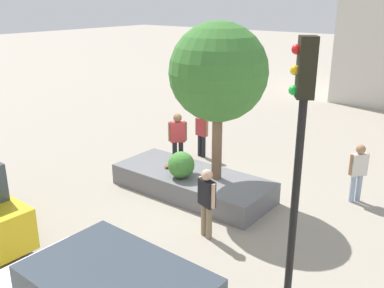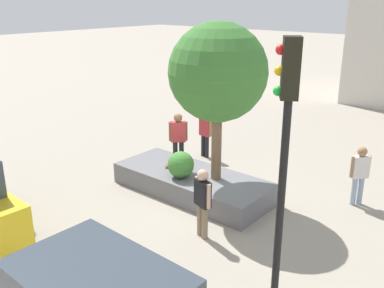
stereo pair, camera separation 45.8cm
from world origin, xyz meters
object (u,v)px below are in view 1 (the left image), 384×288
plaza_tree (218,73)px  pedestrian_crossing (207,198)px  planter_ledge (192,183)px  passerby_with_bag (202,131)px  traffic_light_median (299,150)px  bystander_watching (358,169)px  skateboarder (178,136)px  skateboard (178,166)px

plaza_tree → pedestrian_crossing: plaza_tree is taller
planter_ledge → passerby_with_bag: (1.61, -2.65, 0.66)m
traffic_light_median → pedestrian_crossing: (2.94, -1.83, -2.37)m
planter_ledge → bystander_watching: size_ratio=2.81×
bystander_watching → pedestrian_crossing: (2.21, 4.10, 0.03)m
traffic_light_median → bystander_watching: 6.43m
skateboarder → passerby_with_bag: skateboarder is taller
plaza_tree → skateboarder: size_ratio=2.66×
skateboarder → passerby_with_bag: (1.05, -2.60, -0.66)m
planter_ledge → passerby_with_bag: 3.17m
traffic_light_median → passerby_with_bag: 9.18m
skateboarder → traffic_light_median: 6.62m
skateboard → passerby_with_bag: (1.05, -2.60, 0.29)m
planter_ledge → pedestrian_crossing: 2.56m
passerby_with_bag → pedestrian_crossing: pedestrian_crossing is taller
bystander_watching → pedestrian_crossing: pedestrian_crossing is taller
traffic_light_median → bystander_watching: bearing=-82.9°
passerby_with_bag → bystander_watching: bearing=177.2°
planter_ledge → skateboarder: bearing=-5.0°
planter_ledge → plaza_tree: plaza_tree is taller
planter_ledge → skateboard: bearing=-5.0°
plaza_tree → bystander_watching: size_ratio=2.55×
plaza_tree → skateboarder: 2.38m
bystander_watching → skateboard: bearing=27.1°
skateboard → passerby_with_bag: bearing=-68.1°
skateboard → pedestrian_crossing: size_ratio=0.46×
planter_ledge → pedestrian_crossing: bearing=135.8°
plaza_tree → passerby_with_bag: bearing=-46.6°
planter_ledge → plaza_tree: (-0.76, -0.15, 3.30)m
plaza_tree → planter_ledge: bearing=11.2°
passerby_with_bag → pedestrian_crossing: 5.53m
traffic_light_median → planter_ledge: bearing=-37.0°
skateboard → pedestrian_crossing: (-2.34, 1.77, 0.32)m
plaza_tree → skateboard: plaza_tree is taller
skateboarder → bystander_watching: bearing=-152.9°
pedestrian_crossing → plaza_tree: bearing=-61.5°
planter_ledge → skateboard: 0.68m
plaza_tree → traffic_light_median: traffic_light_median is taller
planter_ledge → plaza_tree: 3.39m
planter_ledge → plaza_tree: bearing=-168.8°
skateboard → bystander_watching: bearing=-152.9°
skateboard → traffic_light_median: traffic_light_median is taller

